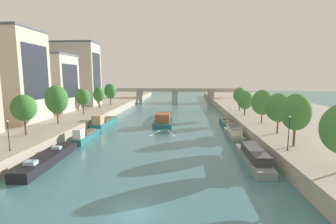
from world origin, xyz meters
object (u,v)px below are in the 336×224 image
at_px(moored_boat_left_near, 104,122).
at_px(tree_left_end_of_row, 83,97).
at_px(tree_right_nearest, 245,100).
at_px(tree_right_distant, 279,108).
at_px(tree_left_by_lamp, 57,100).
at_px(moored_boat_right_lone, 234,132).
at_px(tree_right_by_lamp, 296,112).
at_px(moored_boat_right_upstream, 226,123).
at_px(moored_boat_right_far, 253,157).
at_px(tree_left_past_mid, 99,95).
at_px(lamppost_right_bank, 289,132).
at_px(bridge_far, 175,93).
at_px(tree_left_far, 24,108).
at_px(lamppost_left_bank, 8,134).
at_px(moored_boat_left_second, 48,159).
at_px(barge_midriver, 164,118).
at_px(tree_right_past_mid, 262,102).
at_px(tree_left_distant, 110,91).
at_px(tree_right_midway, 240,95).
at_px(moored_boat_left_downstream, 86,136).

distance_m(moored_boat_left_near, tree_left_end_of_row, 10.18).
bearing_deg(tree_right_nearest, tree_right_distant, -87.85).
height_order(tree_left_by_lamp, tree_right_distant, tree_left_by_lamp).
bearing_deg(tree_left_end_of_row, moored_boat_right_lone, -20.30).
distance_m(tree_right_by_lamp, tree_right_nearest, 29.42).
xyz_separation_m(moored_boat_right_upstream, tree_left_by_lamp, (-37.86, -11.59, 6.82)).
relative_size(moored_boat_right_far, moored_boat_right_upstream, 1.26).
bearing_deg(moored_boat_right_lone, tree_left_end_of_row, 159.70).
xyz_separation_m(tree_left_past_mid, lamppost_right_bank, (41.54, -43.04, -1.74)).
height_order(tree_left_end_of_row, bridge_far, tree_left_end_of_row).
bearing_deg(tree_left_far, lamppost_left_bank, -68.12).
bearing_deg(tree_left_far, moored_boat_left_second, -42.81).
distance_m(barge_midriver, tree_right_past_mid, 26.22).
bearing_deg(tree_left_distant, moored_boat_right_far, -55.22).
distance_m(tree_right_nearest, lamppost_left_bank, 52.47).
bearing_deg(lamppost_left_bank, tree_right_midway, 47.06).
bearing_deg(moored_boat_left_near, tree_right_by_lamp, -33.05).
bearing_deg(lamppost_left_bank, moored_boat_right_upstream, 42.32).
height_order(barge_midriver, bridge_far, bridge_far).
xyz_separation_m(tree_left_by_lamp, tree_left_distant, (0.46, 36.89, -0.38)).
distance_m(moored_boat_right_lone, tree_left_by_lamp, 37.96).
bearing_deg(tree_left_end_of_row, moored_boat_left_downstream, -66.54).
bearing_deg(moored_boat_left_second, moored_boat_left_downstream, 89.54).
distance_m(tree_left_by_lamp, tree_left_distant, 36.90).
bearing_deg(lamppost_right_bank, tree_right_nearest, 87.19).
xyz_separation_m(moored_boat_left_second, moored_boat_right_lone, (29.50, 17.54, 0.35)).
bearing_deg(tree_right_by_lamp, tree_right_distant, 85.53).
bearing_deg(moored_boat_left_near, moored_boat_right_lone, -17.25).
relative_size(tree_left_distant, lamppost_right_bank, 1.55).
height_order(barge_midriver, tree_right_by_lamp, tree_right_by_lamp).
distance_m(tree_left_distant, tree_right_by_lamp, 67.10).
bearing_deg(tree_right_past_mid, moored_boat_right_upstream, 128.51).
bearing_deg(tree_right_by_lamp, tree_left_distant, 129.64).
bearing_deg(tree_left_end_of_row, moored_boat_right_upstream, -2.20).
bearing_deg(lamppost_right_bank, moored_boat_right_far, 168.30).
xyz_separation_m(tree_left_distant, bridge_far, (22.18, 31.93, -2.87)).
distance_m(tree_right_midway, lamppost_right_bank, 40.48).
bearing_deg(tree_left_distant, tree_right_midway, -17.36).
relative_size(tree_right_by_lamp, lamppost_left_bank, 1.81).
relative_size(barge_midriver, tree_right_midway, 3.27).
distance_m(moored_boat_left_second, tree_right_by_lamp, 36.14).
distance_m(moored_boat_right_upstream, lamppost_right_bank, 29.11).
relative_size(barge_midriver, moored_boat_left_second, 1.54).
height_order(tree_left_end_of_row, lamppost_left_bank, tree_left_end_of_row).
relative_size(tree_right_nearest, lamppost_left_bank, 1.52).
bearing_deg(barge_midriver, tree_left_distant, 135.46).
bearing_deg(moored_boat_right_far, tree_left_distant, 124.78).
distance_m(barge_midriver, tree_left_past_mid, 24.69).
relative_size(moored_boat_right_upstream, tree_right_past_mid, 1.50).
bearing_deg(tree_left_past_mid, tree_right_nearest, -14.87).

